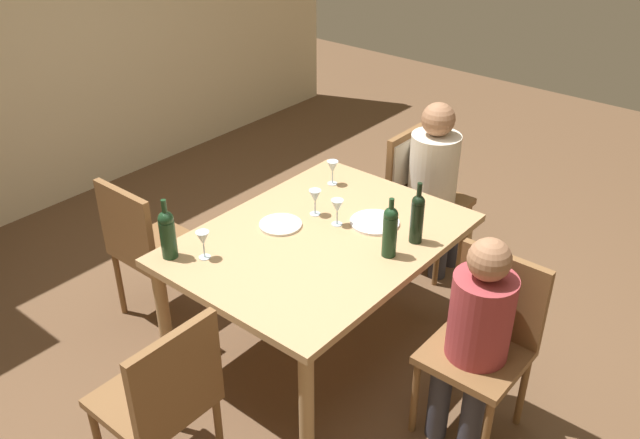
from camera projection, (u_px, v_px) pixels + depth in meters
ground_plane at (320, 346)px, 3.91m from camera, size 10.00×10.00×0.00m
rear_room_partition at (18, 32)px, 4.75m from camera, size 6.40×0.12×2.70m
dining_table at (320, 249)px, 3.57m from camera, size 1.52×1.13×0.75m
chair_near at (486, 334)px, 3.18m from camera, size 0.44×0.44×0.92m
chair_right_end at (416, 179)px, 4.43m from camera, size 0.44×0.46×0.92m
chair_far_left at (146, 243)px, 3.87m from camera, size 0.44×0.44×0.92m
chair_left_end at (163, 396)px, 2.84m from camera, size 0.44×0.44×0.92m
person_woman_host at (477, 329)px, 3.05m from camera, size 0.33×0.29×1.10m
person_man_bearded at (437, 176)px, 4.32m from camera, size 0.32×0.36×1.15m
wine_bottle_tall_green at (390, 230)px, 3.30m from camera, size 0.07×0.07×0.32m
wine_bottle_dark_red at (417, 217)px, 3.41m from camera, size 0.07×0.07×0.34m
wine_bottle_short_olive at (168, 233)px, 3.30m from camera, size 0.08×0.08×0.32m
wine_glass_near_left at (203, 239)px, 3.30m from camera, size 0.07×0.07×0.15m
wine_glass_centre at (333, 168)px, 3.99m from camera, size 0.07×0.07×0.15m
wine_glass_near_right at (315, 197)px, 3.68m from camera, size 0.07×0.07×0.15m
wine_glass_far at (337, 207)px, 3.58m from camera, size 0.07×0.07×0.15m
dinner_plate_host at (375, 222)px, 3.64m from camera, size 0.27×0.27×0.01m
dinner_plate_guest_left at (280, 225)px, 3.62m from camera, size 0.23×0.23×0.01m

